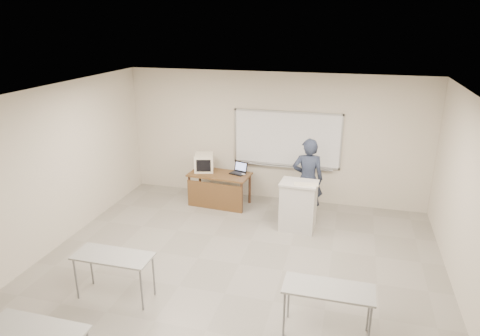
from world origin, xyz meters
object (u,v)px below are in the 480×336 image
(crt_monitor, at_px, (204,162))
(podium, at_px, (298,206))
(keyboard, at_px, (306,184))
(mouse, at_px, (243,174))
(laptop, at_px, (238,171))
(presenter, at_px, (308,179))
(instructor_desk, at_px, (218,184))
(whiteboard, at_px, (287,140))

(crt_monitor, bearing_deg, podium, -37.39)
(podium, distance_m, keyboard, 0.56)
(mouse, height_order, keyboard, keyboard)
(crt_monitor, bearing_deg, mouse, -20.24)
(laptop, xyz_separation_m, keyboard, (1.67, -1.08, 0.24))
(presenter, bearing_deg, mouse, -19.97)
(instructor_desk, bearing_deg, presenter, 0.56)
(instructor_desk, height_order, keyboard, keyboard)
(whiteboard, height_order, podium, whiteboard)
(laptop, bearing_deg, presenter, 3.23)
(keyboard, bearing_deg, instructor_desk, 150.70)
(instructor_desk, height_order, mouse, mouse)
(laptop, xyz_separation_m, presenter, (1.63, -0.41, 0.09))
(whiteboard, xyz_separation_m, presenter, (0.61, -0.92, -0.58))
(mouse, distance_m, keyboard, 1.82)
(laptop, height_order, presenter, presenter)
(whiteboard, relative_size, presenter, 1.38)
(whiteboard, distance_m, laptop, 1.32)
(crt_monitor, relative_size, laptop, 1.45)
(presenter, bearing_deg, crt_monitor, -17.21)
(podium, relative_size, mouse, 9.94)
(whiteboard, bearing_deg, presenter, -56.48)
(crt_monitor, height_order, laptop, crt_monitor)
(instructor_desk, relative_size, mouse, 13.39)
(podium, height_order, laptop, podium)
(crt_monitor, height_order, mouse, crt_monitor)
(podium, bearing_deg, mouse, 151.23)
(whiteboard, distance_m, keyboard, 1.77)
(presenter, bearing_deg, laptop, -22.48)
(keyboard, bearing_deg, mouse, 139.49)
(mouse, bearing_deg, podium, -33.42)
(crt_monitor, distance_m, keyboard, 2.70)
(keyboard, bearing_deg, presenter, 85.60)
(crt_monitor, xyz_separation_m, laptop, (0.82, 0.03, -0.14))
(whiteboard, distance_m, mouse, 1.28)
(laptop, distance_m, keyboard, 2.00)
(keyboard, height_order, presenter, presenter)
(whiteboard, bearing_deg, instructor_desk, -151.23)
(mouse, bearing_deg, presenter, -13.10)
(podium, relative_size, keyboard, 2.19)
(laptop, bearing_deg, whiteboard, 43.95)
(laptop, bearing_deg, keyboard, -15.55)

